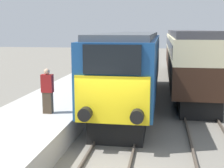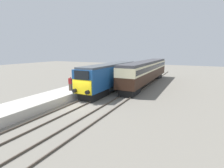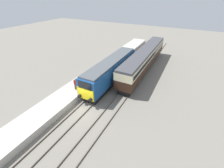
% 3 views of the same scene
% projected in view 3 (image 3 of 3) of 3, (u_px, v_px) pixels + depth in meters
% --- Properties ---
extents(ground_plane, '(120.00, 120.00, 0.00)m').
position_uv_depth(ground_plane, '(82.00, 110.00, 19.07)').
color(ground_plane, slate).
extents(platform_left, '(3.50, 50.00, 0.86)m').
position_uv_depth(platform_left, '(94.00, 75.00, 26.20)').
color(platform_left, '#B7B2A8').
rests_on(platform_left, ground_plane).
extents(rails_near_track, '(1.51, 60.00, 0.14)m').
position_uv_depth(rails_near_track, '(102.00, 90.00, 22.82)').
color(rails_near_track, '#4C4238').
rests_on(rails_near_track, ground_plane).
extents(rails_far_track, '(1.50, 60.00, 0.14)m').
position_uv_depth(rails_far_track, '(122.00, 96.00, 21.48)').
color(rails_far_track, '#4C4238').
rests_on(rails_far_track, ground_plane).
extents(locomotive, '(2.70, 14.47, 3.90)m').
position_uv_depth(locomotive, '(111.00, 70.00, 24.07)').
color(locomotive, black).
rests_on(locomotive, ground_plane).
extents(passenger_carriage, '(2.75, 20.22, 4.01)m').
position_uv_depth(passenger_carriage, '(145.00, 58.00, 27.82)').
color(passenger_carriage, black).
rests_on(passenger_carriage, ground_plane).
extents(person_on_platform, '(0.44, 0.26, 1.75)m').
position_uv_depth(person_on_platform, '(76.00, 84.00, 21.16)').
color(person_on_platform, '#473828').
rests_on(person_on_platform, platform_left).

